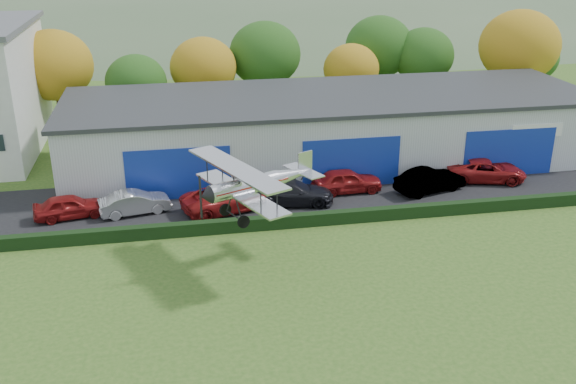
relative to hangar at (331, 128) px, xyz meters
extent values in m
cube|color=black|center=(-2.00, -6.98, -2.63)|extent=(48.00, 9.00, 0.05)
cube|color=black|center=(-2.00, -11.78, -2.26)|extent=(46.00, 0.60, 0.80)
cube|color=#B2B7BC|center=(0.00, 0.02, -0.16)|extent=(40.00, 12.00, 5.00)
cube|color=#2D3033|center=(0.00, 0.02, 2.49)|extent=(40.60, 12.60, 0.30)
cube|color=#152E9A|center=(-12.00, -6.03, -0.86)|extent=(7.00, 0.12, 3.60)
cube|color=#152E9A|center=(0.00, -6.03, -0.86)|extent=(7.00, 0.12, 3.60)
cube|color=#152E9A|center=(12.00, -6.03, -0.86)|extent=(7.00, 0.12, 3.60)
cylinder|color=#3D2614|center=(-22.00, 12.02, -1.08)|extent=(0.36, 0.36, 3.15)
ellipsoid|color=#946712|center=(-22.00, 12.02, 3.37)|extent=(6.84, 6.84, 6.16)
cylinder|color=#3D2614|center=(-15.00, 10.02, -1.43)|extent=(0.36, 0.36, 2.45)
ellipsoid|color=#1E4C14|center=(-15.00, 10.02, 2.03)|extent=(5.32, 5.32, 4.79)
cylinder|color=#3D2614|center=(-9.00, 12.02, -1.26)|extent=(0.36, 0.36, 2.80)
ellipsoid|color=#946712|center=(-9.00, 12.02, 2.70)|extent=(6.08, 6.08, 5.47)
cylinder|color=#3D2614|center=(-3.00, 14.02, -1.08)|extent=(0.36, 0.36, 3.15)
ellipsoid|color=#1E4C14|center=(-3.00, 14.02, 3.37)|extent=(6.84, 6.84, 6.16)
cylinder|color=#3D2614|center=(5.00, 12.02, -1.43)|extent=(0.36, 0.36, 2.45)
ellipsoid|color=#946712|center=(5.00, 12.02, 2.03)|extent=(5.32, 5.32, 4.79)
cylinder|color=#3D2614|center=(13.00, 14.02, -1.26)|extent=(0.36, 0.36, 2.80)
ellipsoid|color=#1E4C14|center=(13.00, 14.02, 2.70)|extent=(6.08, 6.08, 5.47)
cylinder|color=#3D2614|center=(21.00, 10.02, -0.91)|extent=(0.36, 0.36, 3.50)
ellipsoid|color=#946712|center=(21.00, 10.02, 4.04)|extent=(7.60, 7.60, 6.84)
cylinder|color=#3D2614|center=(25.00, 14.02, -1.43)|extent=(0.36, 0.36, 2.45)
ellipsoid|color=#1E4C14|center=(25.00, 14.02, 2.03)|extent=(5.32, 5.32, 4.79)
cylinder|color=#3D2614|center=(9.00, 16.02, -1.08)|extent=(0.36, 0.36, 3.15)
ellipsoid|color=#1E4C14|center=(9.00, 16.02, 3.37)|extent=(6.84, 6.84, 6.16)
ellipsoid|color=#4C6642|center=(15.00, 112.02, -18.06)|extent=(320.00, 196.00, 56.00)
ellipsoid|color=#4C6642|center=(85.00, 112.02, -12.56)|extent=(240.00, 126.00, 36.00)
imported|color=maroon|center=(-18.93, -7.89, -1.86)|extent=(4.65, 2.54, 1.50)
imported|color=silver|center=(-14.89, -8.00, -1.86)|extent=(4.74, 2.47, 1.49)
imported|color=maroon|center=(-8.99, -8.55, -1.77)|extent=(6.58, 4.53, 1.67)
imported|color=black|center=(-4.76, -8.30, -1.79)|extent=(5.90, 3.03, 1.64)
imported|color=maroon|center=(-0.55, -6.95, -1.78)|extent=(4.90, 2.10, 1.65)
imported|color=gray|center=(5.16, -7.95, -1.77)|extent=(5.35, 3.15, 1.67)
imported|color=maroon|center=(9.97, -6.70, -1.82)|extent=(6.10, 3.86, 1.57)
cylinder|color=silver|center=(-8.74, -15.86, 1.86)|extent=(4.03, 2.51, 0.95)
cone|color=silver|center=(-5.87, -14.56, 1.86)|extent=(2.50, 1.81, 0.95)
cone|color=black|center=(-10.80, -16.79, 1.86)|extent=(0.87, 1.08, 0.95)
cube|color=maroon|center=(-8.45, -15.73, 1.91)|extent=(4.42, 2.70, 0.06)
cube|color=black|center=(-8.26, -15.64, 2.30)|extent=(1.41, 1.09, 0.26)
cube|color=silver|center=(-8.93, -15.95, 1.55)|extent=(4.31, 7.44, 0.11)
cube|color=silver|center=(-9.12, -16.03, 2.96)|extent=(4.58, 7.86, 0.11)
cylinder|color=black|center=(-8.24, -18.63, 2.26)|extent=(0.08, 0.08, 1.37)
cylinder|color=black|center=(-7.37, -18.24, 2.26)|extent=(0.08, 0.08, 1.37)
cylinder|color=black|center=(-10.48, -13.65, 2.26)|extent=(0.08, 0.08, 1.37)
cylinder|color=black|center=(-9.62, -13.26, 2.26)|extent=(0.08, 0.08, 1.37)
cylinder|color=black|center=(-8.97, -16.37, 2.60)|extent=(0.15, 0.23, 0.78)
cylinder|color=black|center=(-9.27, -15.70, 2.60)|extent=(0.15, 0.23, 0.78)
cylinder|color=black|center=(-9.13, -16.53, 0.97)|extent=(0.37, 0.70, 1.29)
cylinder|color=black|center=(-9.50, -15.71, 0.97)|extent=(0.37, 0.70, 1.29)
cylinder|color=black|center=(-9.31, -16.12, 0.34)|extent=(0.89, 1.85, 0.07)
cylinder|color=black|center=(-8.92, -16.98, 0.34)|extent=(0.67, 0.41, 0.67)
cylinder|color=black|center=(-9.70, -15.26, 0.34)|extent=(0.67, 0.41, 0.67)
cylinder|color=black|center=(-5.19, -14.26, 1.60)|extent=(0.38, 0.22, 0.44)
cube|color=silver|center=(-5.19, -14.26, 1.91)|extent=(1.99, 2.88, 0.06)
cube|color=silver|center=(-5.10, -14.22, 2.44)|extent=(0.89, 0.45, 1.16)
cube|color=black|center=(-11.05, -16.91, 1.86)|extent=(0.11, 0.14, 2.31)
camera|label=1|loc=(-12.27, -47.27, 14.37)|focal=40.34mm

